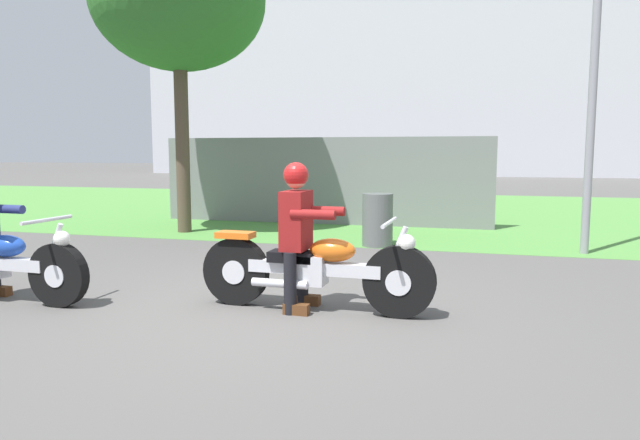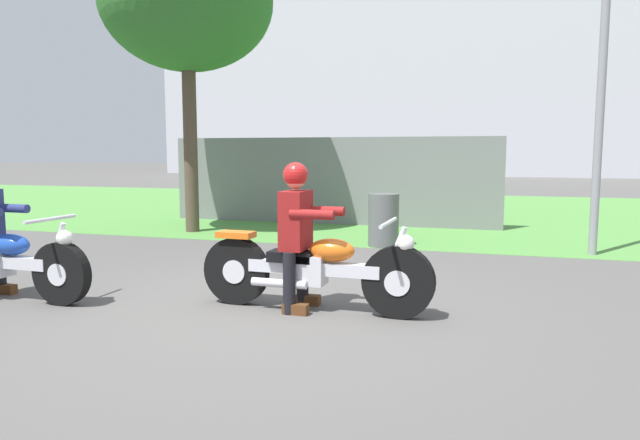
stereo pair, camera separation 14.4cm
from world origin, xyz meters
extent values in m
plane|color=#565451|center=(0.00, 0.00, 0.00)|extent=(120.00, 120.00, 0.00)
cube|color=#549342|center=(0.00, 9.90, 0.00)|extent=(60.00, 12.00, 0.01)
cube|color=silver|center=(5.64, 35.00, 6.21)|extent=(51.86, 8.00, 12.41)
cylinder|color=black|center=(1.27, 0.21, 0.33)|extent=(0.67, 0.13, 0.67)
cylinder|color=silver|center=(1.27, 0.21, 0.33)|extent=(0.24, 0.14, 0.23)
cylinder|color=black|center=(-0.35, 0.23, 0.33)|extent=(0.67, 0.13, 0.67)
cylinder|color=silver|center=(-0.35, 0.23, 0.33)|extent=(0.24, 0.14, 0.23)
cube|color=silver|center=(0.46, 0.22, 0.41)|extent=(1.30, 0.16, 0.12)
cube|color=silver|center=(0.41, 0.22, 0.39)|extent=(0.32, 0.24, 0.28)
ellipsoid|color=orange|center=(0.64, 0.22, 0.59)|extent=(0.44, 0.25, 0.22)
cube|color=black|center=(0.24, 0.22, 0.51)|extent=(0.44, 0.25, 0.10)
cube|color=orange|center=(-0.35, 0.23, 0.70)|extent=(0.36, 0.21, 0.06)
cylinder|color=silver|center=(1.22, 0.21, 0.58)|extent=(0.25, 0.05, 0.53)
cylinder|color=silver|center=(1.17, 0.21, 0.87)|extent=(0.05, 0.66, 0.04)
sphere|color=white|center=(1.33, 0.21, 0.69)|extent=(0.16, 0.16, 0.16)
cylinder|color=silver|center=(0.16, 0.08, 0.27)|extent=(0.55, 0.09, 0.08)
cylinder|color=black|center=(0.28, 0.40, 0.29)|extent=(0.12, 0.12, 0.58)
cube|color=#593319|center=(0.34, 0.40, 0.05)|extent=(0.24, 0.10, 0.10)
cylinder|color=black|center=(0.28, 0.04, 0.29)|extent=(0.12, 0.12, 0.58)
cube|color=#593319|center=(0.34, 0.04, 0.05)|extent=(0.24, 0.10, 0.10)
cube|color=maroon|center=(0.28, 0.22, 0.86)|extent=(0.23, 0.38, 0.56)
cylinder|color=maroon|center=(0.50, 0.39, 0.94)|extent=(0.42, 0.10, 0.09)
cylinder|color=maroon|center=(0.50, 0.05, 0.94)|extent=(0.42, 0.10, 0.09)
sphere|color=#D8A884|center=(0.28, 0.22, 1.26)|extent=(0.20, 0.20, 0.20)
sphere|color=#B21919|center=(0.28, 0.22, 1.29)|extent=(0.24, 0.24, 0.24)
cylinder|color=black|center=(-1.98, -0.33, 0.31)|extent=(0.63, 0.13, 0.63)
cylinder|color=silver|center=(-1.98, -0.33, 0.31)|extent=(0.22, 0.14, 0.22)
ellipsoid|color=#1E47B2|center=(-2.60, -0.32, 0.57)|extent=(0.44, 0.25, 0.22)
cylinder|color=silver|center=(-2.03, -0.33, 0.56)|extent=(0.25, 0.05, 0.53)
cylinder|color=silver|center=(-2.08, -0.33, 0.85)|extent=(0.05, 0.66, 0.04)
sphere|color=white|center=(-1.92, -0.33, 0.67)|extent=(0.16, 0.16, 0.16)
cylinder|color=black|center=(-2.96, -0.13, 0.28)|extent=(0.12, 0.12, 0.56)
cube|color=#593319|center=(-2.90, -0.13, 0.05)|extent=(0.24, 0.10, 0.10)
cylinder|color=navy|center=(-2.74, -0.15, 0.92)|extent=(0.42, 0.10, 0.09)
cylinder|color=brown|center=(-3.43, 4.78, 1.56)|extent=(0.25, 0.25, 3.12)
ellipsoid|color=#2D6B28|center=(-3.43, 4.78, 4.22)|extent=(3.13, 3.13, 2.51)
cylinder|color=gray|center=(3.45, 4.30, 2.66)|extent=(0.12, 0.12, 5.32)
cylinder|color=#595E5B|center=(0.36, 4.15, 0.42)|extent=(0.49, 0.49, 0.84)
cube|color=slate|center=(-1.30, 6.66, 0.90)|extent=(7.00, 0.06, 1.80)
camera|label=1|loc=(2.00, -5.01, 1.52)|focal=32.77mm
camera|label=2|loc=(2.14, -4.97, 1.52)|focal=32.77mm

